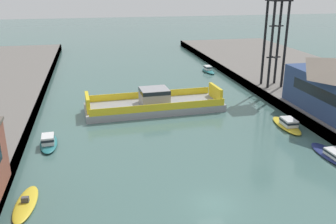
{
  "coord_description": "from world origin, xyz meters",
  "views": [
    {
      "loc": [
        -10.15,
        -27.59,
        19.26
      ],
      "look_at": [
        0.0,
        20.43,
        2.0
      ],
      "focal_mm": 39.19,
      "sensor_mm": 36.0,
      "label": 1
    }
  ],
  "objects_px": {
    "moored_boat_near_left": "(287,124)",
    "moored_boat_mid_left": "(26,204)",
    "moored_boat_near_right": "(335,155)",
    "moored_boat_mid_right": "(208,70)",
    "moored_boat_far_left": "(48,142)",
    "chain_ferry": "(154,104)",
    "crane_tower": "(279,4)"
  },
  "relations": [
    {
      "from": "moored_boat_near_right",
      "to": "moored_boat_mid_right",
      "type": "height_order",
      "value": "moored_boat_mid_right"
    },
    {
      "from": "moored_boat_far_left",
      "to": "moored_boat_mid_left",
      "type": "bearing_deg",
      "value": -93.51
    },
    {
      "from": "moored_boat_mid_right",
      "to": "moored_boat_far_left",
      "type": "distance_m",
      "value": 47.15
    },
    {
      "from": "moored_boat_near_right",
      "to": "moored_boat_mid_right",
      "type": "bearing_deg",
      "value": 91.1
    },
    {
      "from": "moored_boat_far_left",
      "to": "crane_tower",
      "type": "distance_m",
      "value": 43.97
    },
    {
      "from": "moored_boat_near_right",
      "to": "moored_boat_mid_right",
      "type": "relative_size",
      "value": 1.31
    },
    {
      "from": "moored_boat_near_right",
      "to": "moored_boat_mid_left",
      "type": "distance_m",
      "value": 33.83
    },
    {
      "from": "moored_boat_mid_right",
      "to": "crane_tower",
      "type": "bearing_deg",
      "value": -72.28
    },
    {
      "from": "moored_boat_mid_right",
      "to": "moored_boat_near_right",
      "type": "bearing_deg",
      "value": -88.9
    },
    {
      "from": "moored_boat_near_left",
      "to": "moored_boat_near_right",
      "type": "bearing_deg",
      "value": -86.97
    },
    {
      "from": "moored_boat_near_right",
      "to": "moored_boat_mid_right",
      "type": "distance_m",
      "value": 45.17
    },
    {
      "from": "moored_boat_near_left",
      "to": "crane_tower",
      "type": "height_order",
      "value": "crane_tower"
    },
    {
      "from": "moored_boat_near_right",
      "to": "moored_boat_far_left",
      "type": "height_order",
      "value": "moored_boat_far_left"
    },
    {
      "from": "moored_boat_near_left",
      "to": "moored_boat_near_right",
      "type": "distance_m",
      "value": 10.0
    },
    {
      "from": "moored_boat_mid_right",
      "to": "moored_boat_far_left",
      "type": "relative_size",
      "value": 0.94
    },
    {
      "from": "moored_boat_near_left",
      "to": "moored_boat_mid_left",
      "type": "bearing_deg",
      "value": -159.08
    },
    {
      "from": "chain_ferry",
      "to": "moored_boat_mid_right",
      "type": "bearing_deg",
      "value": 55.09
    },
    {
      "from": "moored_boat_far_left",
      "to": "moored_boat_near_left",
      "type": "bearing_deg",
      "value": -1.06
    },
    {
      "from": "moored_boat_near_left",
      "to": "moored_boat_mid_right",
      "type": "distance_m",
      "value": 35.19
    },
    {
      "from": "moored_boat_far_left",
      "to": "moored_boat_near_right",
      "type": "bearing_deg",
      "value": -17.82
    },
    {
      "from": "moored_boat_mid_left",
      "to": "crane_tower",
      "type": "bearing_deg",
      "value": 36.83
    },
    {
      "from": "moored_boat_near_left",
      "to": "moored_boat_mid_left",
      "type": "xyz_separation_m",
      "value": [
        -33.19,
        -12.69,
        -0.32
      ]
    },
    {
      "from": "moored_boat_near_left",
      "to": "moored_boat_mid_left",
      "type": "height_order",
      "value": "moored_boat_near_left"
    },
    {
      "from": "moored_boat_near_right",
      "to": "moored_boat_far_left",
      "type": "xyz_separation_m",
      "value": [
        -32.91,
        10.58,
        0.16
      ]
    },
    {
      "from": "chain_ferry",
      "to": "crane_tower",
      "type": "relative_size",
      "value": 1.22
    },
    {
      "from": "chain_ferry",
      "to": "crane_tower",
      "type": "bearing_deg",
      "value": 12.8
    },
    {
      "from": "moored_boat_near_left",
      "to": "moored_boat_mid_left",
      "type": "relative_size",
      "value": 1.14
    },
    {
      "from": "moored_boat_near_right",
      "to": "moored_boat_mid_left",
      "type": "xyz_separation_m",
      "value": [
        -33.72,
        -2.71,
        -0.19
      ]
    },
    {
      "from": "moored_boat_near_left",
      "to": "moored_boat_far_left",
      "type": "distance_m",
      "value": 32.38
    },
    {
      "from": "moored_boat_far_left",
      "to": "chain_ferry",
      "type": "bearing_deg",
      "value": 34.79
    },
    {
      "from": "moored_boat_near_right",
      "to": "crane_tower",
      "type": "xyz_separation_m",
      "value": [
        5.13,
        26.39,
        15.53
      ]
    },
    {
      "from": "moored_boat_mid_left",
      "to": "moored_boat_far_left",
      "type": "xyz_separation_m",
      "value": [
        0.82,
        13.29,
        0.34
      ]
    }
  ]
}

